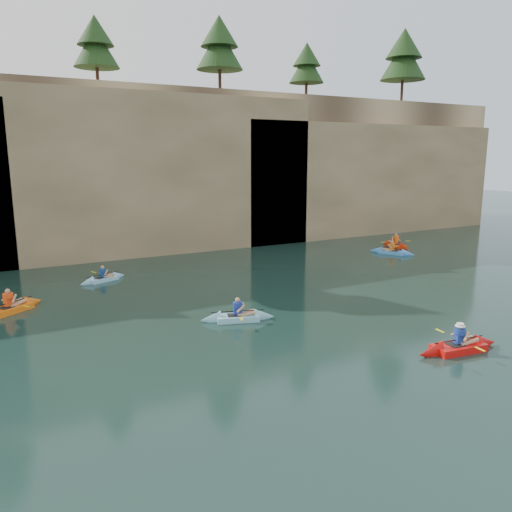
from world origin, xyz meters
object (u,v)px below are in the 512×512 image
kayaker_ltblue_near (238,317)px  kayaker_red_far (396,245)px  main_kayaker (458,347)px  kayaker_orange (9,309)px

kayaker_ltblue_near → kayaker_red_far: kayaker_red_far is taller
main_kayaker → kayaker_ltblue_near: (-5.46, 6.77, -0.02)m
main_kayaker → kayaker_orange: size_ratio=1.06×
kayaker_ltblue_near → kayaker_red_far: bearing=45.9°
main_kayaker → kayaker_red_far: kayaker_red_far is taller
kayaker_orange → kayaker_ltblue_near: kayaker_orange is taller
kayaker_orange → kayaker_red_far: (26.65, 3.86, -0.01)m
kayaker_orange → kayaker_ltblue_near: (8.47, -5.84, -0.01)m
main_kayaker → kayaker_ltblue_near: size_ratio=1.09×
kayaker_ltblue_near → kayaker_red_far: size_ratio=0.90×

